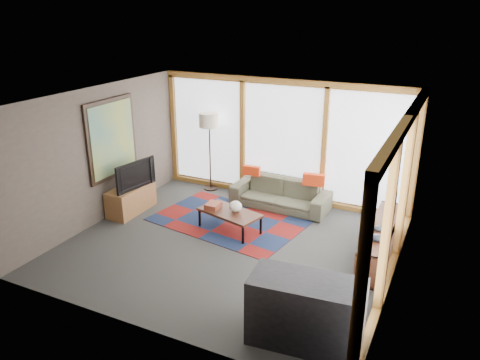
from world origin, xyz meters
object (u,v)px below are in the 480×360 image
at_px(tv_console, 131,199).
at_px(television, 132,174).
at_px(floor_lamp, 210,152).
at_px(coffee_table, 230,221).
at_px(bookshelf, 381,241).
at_px(bar_counter, 306,312).
at_px(sofa, 280,194).

height_order(tv_console, television, television).
distance_m(floor_lamp, television, 1.96).
relative_size(coffee_table, tv_console, 1.06).
relative_size(bookshelf, television, 2.26).
distance_m(coffee_table, television, 2.20).
xyz_separation_m(floor_lamp, bookshelf, (4.06, -1.45, -0.61)).
xyz_separation_m(floor_lamp, television, (-0.75, -1.81, -0.06)).
bearing_deg(coffee_table, bar_counter, -46.28).
relative_size(floor_lamp, bar_counter, 1.27).
bearing_deg(television, tv_console, 95.50).
relative_size(sofa, floor_lamp, 1.14).
bearing_deg(coffee_table, sofa, 72.06).
distance_m(sofa, television, 3.03).
relative_size(floor_lamp, coffee_table, 1.53).
xyz_separation_m(bookshelf, tv_console, (-4.90, -0.36, -0.00)).
distance_m(sofa, coffee_table, 1.50).
xyz_separation_m(sofa, bar_counter, (1.79, -3.77, 0.15)).
xyz_separation_m(tv_console, television, (0.09, -0.01, 0.56)).
height_order(bookshelf, tv_console, bookshelf).
relative_size(coffee_table, television, 1.19).
xyz_separation_m(sofa, coffee_table, (-0.46, -1.42, -0.10)).
distance_m(bookshelf, tv_console, 4.91).
relative_size(bookshelf, tv_console, 2.01).
distance_m(sofa, tv_console, 3.06).
distance_m(coffee_table, bar_counter, 3.26).
relative_size(sofa, bookshelf, 0.92).
bearing_deg(tv_console, television, -4.64).
xyz_separation_m(floor_lamp, bar_counter, (3.60, -4.05, -0.45)).
xyz_separation_m(tv_console, bar_counter, (4.44, -2.25, 0.17)).
distance_m(bookshelf, bar_counter, 2.65).
bearing_deg(tv_console, sofa, 29.90).
relative_size(coffee_table, bookshelf, 0.53).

